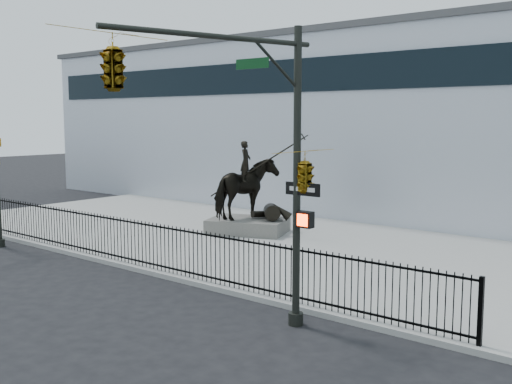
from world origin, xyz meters
The scene contains 7 objects.
ground centered at (0.00, 0.00, 0.00)m, with size 120.00×120.00×0.00m, color black.
plaza centered at (0.00, 7.00, 0.07)m, with size 30.00×12.00×0.15m, color #979795.
building centered at (0.00, 20.00, 4.50)m, with size 44.00×14.00×9.00m, color silver.
picket_fence centered at (0.00, 1.25, 0.90)m, with size 22.10×0.10×1.50m.
statue_plinth centered at (-0.92, 7.88, 0.45)m, with size 3.16×2.17×0.59m, color #514F4A.
equestrian_statue centered at (-0.87, 7.90, 1.98)m, with size 3.78×3.11×3.43m.
traffic_signal_right centered at (6.47, -2.00, 4.85)m, with size 2.17×6.86×7.00m.
Camera 1 is at (15.01, -11.15, 4.91)m, focal length 42.00 mm.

